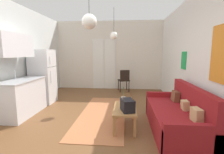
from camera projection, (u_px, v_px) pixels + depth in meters
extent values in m
cube|color=brown|center=(92.00, 127.00, 3.58)|extent=(5.05, 8.02, 0.10)
cube|color=silver|center=(109.00, 55.00, 7.07)|extent=(4.65, 0.10, 2.87)
cube|color=white|center=(99.00, 65.00, 7.10)|extent=(0.48, 0.02, 2.06)
cube|color=white|center=(110.00, 65.00, 7.06)|extent=(0.48, 0.02, 2.06)
cube|color=white|center=(104.00, 40.00, 6.93)|extent=(1.05, 0.03, 0.06)
cube|color=white|center=(206.00, 59.00, 3.17)|extent=(0.10, 7.62, 2.87)
cube|color=green|center=(184.00, 60.00, 4.24)|extent=(0.02, 0.33, 0.45)
cube|color=green|center=(24.00, 44.00, 4.76)|extent=(0.02, 0.32, 0.40)
cube|color=#B26B42|center=(103.00, 114.00, 4.22)|extent=(1.12, 2.92, 0.01)
cube|color=maroon|center=(173.00, 121.00, 3.24)|extent=(0.83, 1.97, 0.45)
cube|color=maroon|center=(192.00, 110.00, 3.18)|extent=(0.15, 1.97, 0.91)
cube|color=maroon|center=(192.00, 143.00, 2.32)|extent=(0.83, 0.11, 0.57)
cube|color=maroon|center=(163.00, 103.00, 4.15)|extent=(0.83, 0.11, 0.57)
cube|color=tan|center=(197.00, 115.00, 2.63)|extent=(0.15, 0.23, 0.23)
cube|color=tan|center=(185.00, 105.00, 3.18)|extent=(0.14, 0.18, 0.19)
cube|color=brown|center=(175.00, 96.00, 3.75)|extent=(0.16, 0.24, 0.24)
cube|color=#A87542|center=(125.00, 108.00, 3.41)|extent=(0.46, 0.91, 0.04)
cube|color=#A87542|center=(114.00, 127.00, 3.05)|extent=(0.05, 0.05, 0.39)
cube|color=#A87542|center=(135.00, 127.00, 3.02)|extent=(0.05, 0.05, 0.39)
cube|color=#A87542|center=(117.00, 111.00, 3.86)|extent=(0.05, 0.05, 0.39)
cube|color=#A87542|center=(133.00, 111.00, 3.83)|extent=(0.05, 0.05, 0.39)
cylinder|color=beige|center=(123.00, 101.00, 3.57)|extent=(0.10, 0.10, 0.18)
cylinder|color=#477F42|center=(123.00, 92.00, 3.54)|extent=(0.01, 0.01, 0.22)
cube|color=black|center=(127.00, 105.00, 3.19)|extent=(0.30, 0.37, 0.23)
torus|color=brown|center=(128.00, 98.00, 3.17)|extent=(0.21, 0.01, 0.21)
cube|color=white|center=(43.00, 76.00, 5.09)|extent=(0.63, 0.62, 1.65)
cube|color=#4C4C51|center=(52.00, 67.00, 5.02)|extent=(0.01, 0.59, 0.01)
cylinder|color=#B7BABF|center=(50.00, 60.00, 4.82)|extent=(0.02, 0.02, 0.23)
cylinder|color=#B7BABF|center=(51.00, 77.00, 4.89)|extent=(0.02, 0.02, 0.36)
cube|color=silver|center=(23.00, 98.00, 4.11)|extent=(0.56, 1.29, 0.86)
cube|color=#B7BABF|center=(21.00, 80.00, 4.04)|extent=(0.59, 1.32, 0.03)
cube|color=#999BA0|center=(24.00, 82.00, 4.14)|extent=(0.36, 0.40, 0.10)
cylinder|color=#B7BABF|center=(15.00, 75.00, 4.14)|extent=(0.02, 0.02, 0.20)
cube|color=silver|center=(14.00, 45.00, 3.93)|extent=(0.32, 1.16, 0.57)
cylinder|color=black|center=(127.00, 85.00, 6.89)|extent=(0.03, 0.03, 0.44)
cylinder|color=black|center=(118.00, 85.00, 6.82)|extent=(0.03, 0.03, 0.44)
cylinder|color=black|center=(129.00, 86.00, 6.56)|extent=(0.03, 0.03, 0.44)
cylinder|color=black|center=(120.00, 87.00, 6.49)|extent=(0.03, 0.03, 0.44)
cube|color=black|center=(124.00, 80.00, 6.66)|extent=(0.51, 0.49, 0.04)
cube|color=black|center=(125.00, 75.00, 6.45)|extent=(0.37, 0.13, 0.42)
sphere|color=white|center=(89.00, 22.00, 2.84)|extent=(0.26, 0.26, 0.26)
cylinder|color=black|center=(114.00, 20.00, 4.86)|extent=(0.01, 0.01, 0.70)
sphere|color=white|center=(114.00, 36.00, 4.93)|extent=(0.23, 0.23, 0.23)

